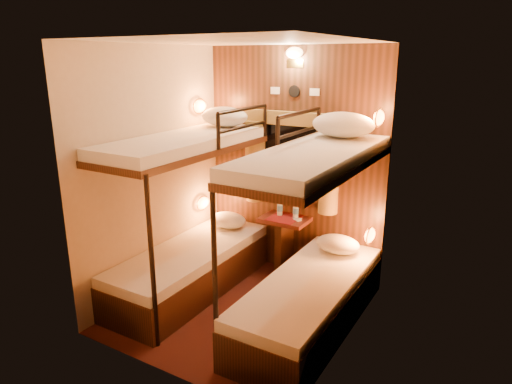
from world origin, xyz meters
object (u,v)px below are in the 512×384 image
Objects in this scene: table at (284,239)px; bottle_right at (296,210)px; bottle_left at (280,207)px; bunk_right at (310,268)px; bunk_left at (190,238)px.

table is 0.35m from bottle_right.
bottle_left is 1.00× the size of bottle_right.
table is 3.13× the size of bottle_right.
bottle_right is at bearing 29.11° from table.
bunk_right is 9.06× the size of bottle_left.
bottle_left is at bearing 55.69° from bunk_left.
bunk_left is 9.06× the size of bottle_left.
bunk_left and bunk_right have the same top height.
bottle_right is (-0.55, 0.84, 0.18)m from bunk_right.
bunk_right is at bearing -56.81° from bottle_right.
bottle_right is (0.18, 0.01, -0.00)m from bottle_left.
bunk_left is at bearing -129.67° from table.
bunk_left is 9.07× the size of bottle_right.
bunk_left is 1.14m from bottle_right.
bottle_right is at bearing 123.19° from bunk_right.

